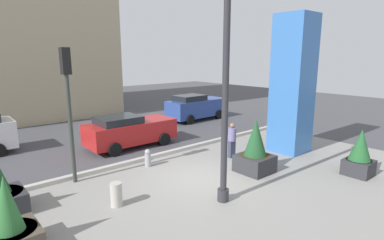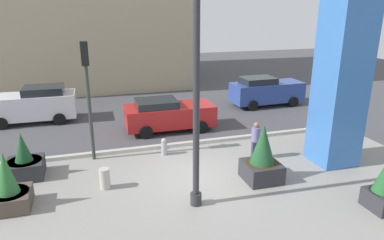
# 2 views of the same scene
# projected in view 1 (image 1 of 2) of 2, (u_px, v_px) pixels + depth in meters

# --- Properties ---
(ground_plane) EXTENTS (60.00, 60.00, 0.00)m
(ground_plane) POSITION_uv_depth(u_px,v_px,m) (143.00, 154.00, 14.39)
(ground_plane) COLOR #47474C
(plaza_pavement) EXTENTS (18.00, 10.00, 0.02)m
(plaza_pavement) POSITION_uv_depth(u_px,v_px,m) (241.00, 197.00, 9.95)
(plaza_pavement) COLOR gray
(plaza_pavement) RESTS_ON ground_plane
(curb_strip) EXTENTS (18.00, 0.24, 0.16)m
(curb_strip) POSITION_uv_depth(u_px,v_px,m) (153.00, 156.00, 13.72)
(curb_strip) COLOR #B7B2A8
(curb_strip) RESTS_ON ground_plane
(lamp_post) EXTENTS (0.44, 0.44, 7.21)m
(lamp_post) POSITION_uv_depth(u_px,v_px,m) (225.00, 90.00, 8.96)
(lamp_post) COLOR #2D2D33
(lamp_post) RESTS_ON ground_plane
(art_pillar_blue) EXTENTS (1.54, 1.54, 6.36)m
(art_pillar_blue) POSITION_uv_depth(u_px,v_px,m) (293.00, 85.00, 14.18)
(art_pillar_blue) COLOR #3870BC
(art_pillar_blue) RESTS_ON ground_plane
(potted_plant_by_pillar) EXTENTS (0.97, 0.97, 1.82)m
(potted_plant_by_pillar) POSITION_uv_depth(u_px,v_px,m) (360.00, 155.00, 11.63)
(potted_plant_by_pillar) COLOR #2D2D33
(potted_plant_by_pillar) RESTS_ON ground_plane
(potted_plant_mid_plaza) EXTENTS (1.28, 1.28, 1.72)m
(potted_plant_mid_plaza) POSITION_uv_depth(u_px,v_px,m) (0.00, 196.00, 8.78)
(potted_plant_mid_plaza) COLOR #2D2D33
(potted_plant_mid_plaza) RESTS_ON ground_plane
(potted_plant_curbside) EXTENTS (1.22, 1.22, 1.91)m
(potted_plant_curbside) POSITION_uv_depth(u_px,v_px,m) (9.00, 226.00, 7.03)
(potted_plant_curbside) COLOR #4C4238
(potted_plant_curbside) RESTS_ON ground_plane
(potted_plant_near_left) EXTENTS (1.26, 1.26, 2.12)m
(potted_plant_near_left) POSITION_uv_depth(u_px,v_px,m) (255.00, 150.00, 11.95)
(potted_plant_near_left) COLOR #2D2D33
(potted_plant_near_left) RESTS_ON ground_plane
(fire_hydrant) EXTENTS (0.36, 0.26, 0.75)m
(fire_hydrant) POSITION_uv_depth(u_px,v_px,m) (148.00, 158.00, 12.62)
(fire_hydrant) COLOR #99999E
(fire_hydrant) RESTS_ON ground_plane
(concrete_bollard) EXTENTS (0.36, 0.36, 0.75)m
(concrete_bollard) POSITION_uv_depth(u_px,v_px,m) (116.00, 195.00, 9.28)
(concrete_bollard) COLOR #B2ADA3
(concrete_bollard) RESTS_ON ground_plane
(traffic_light_corner) EXTENTS (0.28, 0.42, 4.79)m
(traffic_light_corner) POSITION_uv_depth(u_px,v_px,m) (68.00, 94.00, 10.48)
(traffic_light_corner) COLOR #333833
(traffic_light_corner) RESTS_ON ground_plane
(car_intersection) EXTENTS (4.46, 2.12, 1.63)m
(car_intersection) POSITION_uv_depth(u_px,v_px,m) (130.00, 130.00, 15.34)
(car_intersection) COLOR red
(car_intersection) RESTS_ON ground_plane
(car_far_lane) EXTENTS (4.56, 2.02, 1.83)m
(car_far_lane) POSITION_uv_depth(u_px,v_px,m) (196.00, 107.00, 21.86)
(car_far_lane) COLOR #2D4793
(car_far_lane) RESTS_ON ground_plane
(pedestrian_crossing) EXTENTS (0.41, 0.41, 1.59)m
(pedestrian_crossing) POSITION_uv_depth(u_px,v_px,m) (232.00, 139.00, 13.64)
(pedestrian_crossing) COLOR #33384C
(pedestrian_crossing) RESTS_ON ground_plane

